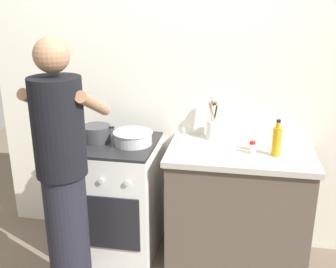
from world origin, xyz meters
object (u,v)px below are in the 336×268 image
Objects in this scene: oil_bottle at (277,141)px; mixing_bowl at (133,137)px; stove_range at (117,198)px; spice_bottle at (252,148)px; utensil_crock at (213,126)px; person at (64,179)px; pot at (96,133)px.

mixing_bowl is at bearing 177.35° from oil_bottle.
oil_bottle is at bearing -2.65° from mixing_bowl.
stove_range is 0.52m from mixing_bowl.
mixing_bowl is at bearing 177.53° from spice_bottle.
oil_bottle is (0.99, -0.05, 0.05)m from mixing_bowl.
utensil_crock is 0.20× the size of person.
stove_range is 1.09m from spice_bottle.
spice_bottle is 0.17m from oil_bottle.
utensil_crock is (0.83, 0.19, 0.05)m from pot.
spice_bottle is (0.28, -0.24, -0.06)m from utensil_crock.
pot reaches higher than mixing_bowl.
oil_bottle reaches higher than mixing_bowl.
oil_bottle is (1.27, -0.06, 0.05)m from pot.
mixing_bowl is 0.59m from utensil_crock.
oil_bottle is 0.15× the size of person.
pot is (-0.14, 0.01, 0.51)m from stove_range.
mixing_bowl is 0.84m from spice_bottle.
utensil_crock is 0.38m from spice_bottle.
person is (-0.14, -0.57, 0.41)m from stove_range.
mixing_bowl is (0.14, 0.00, 0.50)m from stove_range.
mixing_bowl is 0.86× the size of utensil_crock.
stove_range is 3.63× the size of oil_bottle.
stove_range is 1.26m from oil_bottle.
utensil_crock reaches higher than spice_bottle.
oil_bottle is 1.38m from person.
mixing_bowl is (0.28, -0.01, -0.01)m from pot.
stove_range is 0.53× the size of person.
utensil_crock is at bearing 20.54° from mixing_bowl.
person reaches higher than utensil_crock.
pot is at bearing 90.17° from person.
oil_bottle is at bearing -30.23° from utensil_crock.
spice_bottle is 0.05× the size of person.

